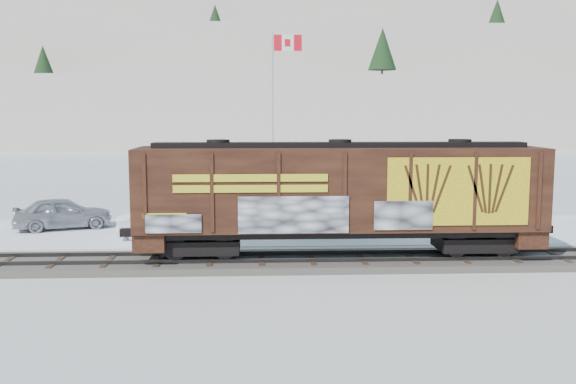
{
  "coord_description": "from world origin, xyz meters",
  "views": [
    {
      "loc": [
        -0.1,
        -25.08,
        6.06
      ],
      "look_at": [
        1.2,
        3.0,
        2.58
      ],
      "focal_mm": 40.0,
      "sensor_mm": 36.0,
      "label": 1
    }
  ],
  "objects_px": {
    "hopper_railcar": "(340,193)",
    "car_silver": "(63,213)",
    "flagpole": "(274,144)",
    "car_white": "(163,222)",
    "car_dark": "(341,219)"
  },
  "relations": [
    {
      "from": "car_white",
      "to": "hopper_railcar",
      "type": "bearing_deg",
      "value": -137.8
    },
    {
      "from": "car_silver",
      "to": "flagpole",
      "type": "bearing_deg",
      "value": -76.59
    },
    {
      "from": "car_silver",
      "to": "car_white",
      "type": "xyz_separation_m",
      "value": [
        5.58,
        -2.57,
        -0.11
      ]
    },
    {
      "from": "car_white",
      "to": "car_dark",
      "type": "relative_size",
      "value": 0.91
    },
    {
      "from": "car_white",
      "to": "car_dark",
      "type": "height_order",
      "value": "car_white"
    },
    {
      "from": "hopper_railcar",
      "to": "car_silver",
      "type": "distance_m",
      "value": 16.02
    },
    {
      "from": "hopper_railcar",
      "to": "car_silver",
      "type": "height_order",
      "value": "hopper_railcar"
    },
    {
      "from": "hopper_railcar",
      "to": "flagpole",
      "type": "distance_m",
      "value": 15.85
    },
    {
      "from": "hopper_railcar",
      "to": "car_silver",
      "type": "xyz_separation_m",
      "value": [
        -13.44,
        8.47,
        -2.04
      ]
    },
    {
      "from": "hopper_railcar",
      "to": "car_dark",
      "type": "distance_m",
      "value": 7.17
    },
    {
      "from": "flagpole",
      "to": "car_white",
      "type": "xyz_separation_m",
      "value": [
        -5.66,
        -9.76,
        -3.31
      ]
    },
    {
      "from": "hopper_railcar",
      "to": "flagpole",
      "type": "relative_size",
      "value": 1.43
    },
    {
      "from": "hopper_railcar",
      "to": "flagpole",
      "type": "xyz_separation_m",
      "value": [
        -2.2,
        15.65,
        1.16
      ]
    },
    {
      "from": "flagpole",
      "to": "car_dark",
      "type": "height_order",
      "value": "flagpole"
    },
    {
      "from": "car_silver",
      "to": "car_white",
      "type": "height_order",
      "value": "car_silver"
    }
  ]
}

